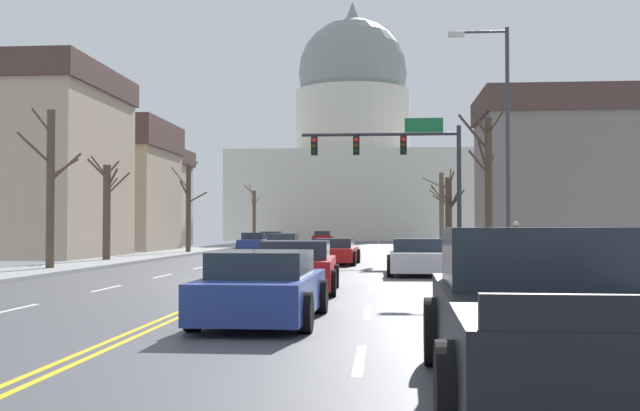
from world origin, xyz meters
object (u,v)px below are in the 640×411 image
pickup_truck_near_04 (547,320)px  sedan_oncoming_02 (270,240)px  signal_gantry (402,157)px  sedan_near_02 (297,268)px  street_lamp_right (500,128)px  sedan_near_00 (335,252)px  sedan_oncoming_03 (322,238)px  bicycle_parked (607,278)px  sedan_near_01 (417,258)px  pedestrian_00 (516,242)px  sedan_near_03 (263,288)px  sedan_oncoming_01 (253,242)px  sedan_oncoming_00 (282,245)px

pickup_truck_near_04 → sedan_oncoming_02: (-10.74, 55.18, -0.14)m
signal_gantry → sedan_near_02: 19.76m
street_lamp_right → sedan_near_00: size_ratio=1.99×
sedan_near_02 → sedan_oncoming_03: sedan_near_02 is taller
signal_gantry → sedan_oncoming_02: 27.02m
signal_gantry → bicycle_parked: signal_gantry is taller
sedan_near_00 → pickup_truck_near_04: pickup_truck_near_04 is taller
sedan_oncoming_02 → sedan_near_01: bearing=-74.1°
signal_gantry → pedestrian_00: 11.47m
signal_gantry → sedan_oncoming_03: bearing=100.5°
street_lamp_right → sedan_near_03: street_lamp_right is taller
pickup_truck_near_04 → sedan_oncoming_01: size_ratio=1.35×
street_lamp_right → sedan_oncoming_03: street_lamp_right is taller
sedan_near_00 → sedan_near_01: 7.74m
signal_gantry → sedan_oncoming_00: (-6.61, 4.87, -4.52)m
sedan_near_00 → sedan_near_02: (-0.07, -14.23, 0.06)m
sedan_oncoming_00 → pedestrian_00: 18.20m
sedan_oncoming_01 → bicycle_parked: size_ratio=2.43×
sedan_oncoming_02 → pedestrian_00: bearing=-68.0°
sedan_near_02 → sedan_near_00: bearing=89.7°
sedan_near_00 → sedan_oncoming_01: size_ratio=1.00×
sedan_near_00 → bicycle_parked: size_ratio=2.43×
pickup_truck_near_04 → pedestrian_00: (3.25, 20.53, 0.35)m
sedan_near_01 → sedan_oncoming_03: size_ratio=0.96×
signal_gantry → sedan_oncoming_00: bearing=143.6°
sedan_oncoming_01 → sedan_oncoming_02: bearing=91.7°
street_lamp_right → pickup_truck_near_04: street_lamp_right is taller
sedan_oncoming_01 → sedan_oncoming_03: sedan_oncoming_01 is taller
street_lamp_right → sedan_near_03: size_ratio=1.94×
street_lamp_right → sedan_oncoming_02: street_lamp_right is taller
sedan_near_02 → sedan_oncoming_03: (-3.70, 56.00, -0.03)m
pedestrian_00 → sedan_near_00: bearing=142.5°
sedan_near_00 → sedan_oncoming_01: (-6.82, 19.19, 0.03)m
street_lamp_right → bicycle_parked: street_lamp_right is taller
sedan_near_02 → sedan_near_03: 6.03m
signal_gantry → street_lamp_right: 11.36m
sedan_near_01 → sedan_oncoming_03: 49.29m
sedan_oncoming_00 → sedan_near_01: bearing=-67.8°
street_lamp_right → bicycle_parked: bearing=-85.1°
street_lamp_right → sedan_oncoming_03: (-9.99, 47.92, -4.55)m
pickup_truck_near_04 → sedan_oncoming_03: pickup_truck_near_04 is taller
sedan_near_00 → pedestrian_00: bearing=-37.5°
bicycle_parked → sedan_oncoming_00: bearing=112.6°
street_lamp_right → sedan_near_02: (-6.29, -8.07, -4.52)m
sedan_oncoming_03 → sedan_near_02: bearing=-86.2°
sedan_near_03 → pickup_truck_near_04: 6.63m
sedan_oncoming_01 → pedestrian_00: 28.04m
street_lamp_right → sedan_near_03: 16.07m
sedan_near_01 → bicycle_parked: bearing=-66.7°
sedan_near_02 → sedan_near_03: size_ratio=0.98×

